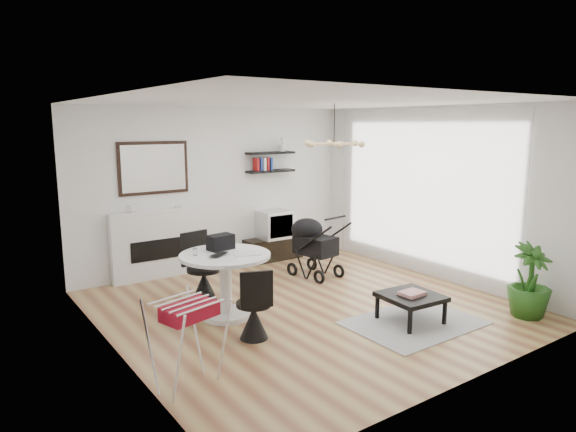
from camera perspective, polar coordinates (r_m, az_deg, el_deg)
floor at (r=7.00m, az=2.01°, el=-10.06°), size 5.00×5.00×0.00m
ceiling at (r=6.57m, az=2.16°, el=12.61°), size 5.00×5.00×0.00m
wall_back at (r=8.75m, az=-7.88°, el=3.06°), size 5.00×0.00×5.00m
wall_left at (r=5.53m, az=-19.00°, el=-1.54°), size 0.00×5.00×5.00m
wall_right at (r=8.39m, az=15.82°, el=2.46°), size 0.00×5.00×5.00m
sheer_curtain at (r=8.44m, az=14.34°, el=2.58°), size 0.04×3.60×2.60m
fireplace at (r=8.35m, az=-14.24°, el=-2.13°), size 1.50×0.17×2.16m
shelf_lower at (r=9.12m, az=-1.95°, el=5.01°), size 0.90×0.25×0.04m
shelf_upper at (r=9.09m, az=-1.96°, el=7.02°), size 0.90×0.25×0.04m
pendant_lamp at (r=7.24m, az=5.13°, el=8.00°), size 0.90×0.90×0.10m
tv_console at (r=9.29m, az=-1.67°, el=-3.64°), size 1.07×0.38×0.40m
crt_tv at (r=9.20m, az=-1.56°, el=-0.91°), size 0.57×0.49×0.49m
dining_table at (r=6.52m, az=-6.97°, el=-6.59°), size 1.14×1.14×0.83m
laptop at (r=6.33m, az=-7.34°, el=-4.34°), size 0.35×0.32×0.02m
black_bag at (r=6.64m, az=-7.50°, el=-2.89°), size 0.35×0.24×0.20m
newspaper at (r=6.41m, az=-4.63°, el=-4.16°), size 0.39×0.35×0.01m
drinking_glass at (r=6.42m, az=-10.27°, el=-3.93°), size 0.05×0.05×0.09m
chair_far at (r=7.17m, az=-9.41°, el=-7.11°), size 0.48×0.49×0.97m
chair_near at (r=5.94m, az=-3.79°, el=-11.09°), size 0.44×0.45×0.85m
drying_rack at (r=4.94m, az=-11.10°, el=-13.57°), size 0.68×0.66×0.85m
stroller at (r=8.28m, az=2.78°, el=-3.63°), size 0.64×0.89×1.04m
rug at (r=6.64m, az=13.81°, el=-11.45°), size 1.59×1.15×0.01m
coffee_table at (r=6.57m, az=13.51°, el=-8.79°), size 0.72×0.72×0.34m
magazines at (r=6.54m, az=13.62°, el=-8.34°), size 0.30×0.23×0.04m
potted_plant at (r=7.21m, az=25.27°, el=-6.51°), size 0.60×0.60×0.94m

